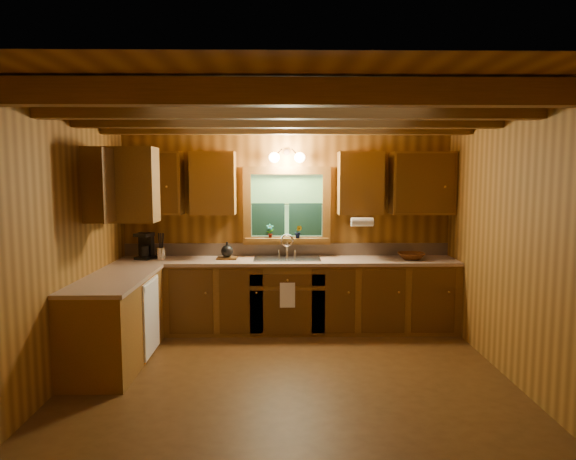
# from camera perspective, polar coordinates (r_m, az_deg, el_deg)

# --- Properties ---
(room) EXTENTS (4.20, 4.20, 4.20)m
(room) POSITION_cam_1_polar(r_m,az_deg,el_deg) (4.74, 0.14, -1.63)
(room) COLOR #4B2F12
(room) RESTS_ON ground
(ceiling_beams) EXTENTS (4.20, 2.54, 0.18)m
(ceiling_beams) POSITION_cam_1_polar(r_m,az_deg,el_deg) (4.73, 0.14, 12.81)
(ceiling_beams) COLOR brown
(ceiling_beams) RESTS_ON room
(base_cabinets) EXTENTS (4.20, 2.22, 0.86)m
(base_cabinets) POSITION_cam_1_polar(r_m,az_deg,el_deg) (6.18, -4.69, -8.04)
(base_cabinets) COLOR brown
(base_cabinets) RESTS_ON ground
(countertop) EXTENTS (4.20, 2.24, 0.04)m
(countertop) POSITION_cam_1_polar(r_m,az_deg,el_deg) (6.09, -4.60, -3.91)
(countertop) COLOR tan
(countertop) RESTS_ON base_cabinets
(backsplash) EXTENTS (4.20, 0.02, 0.16)m
(backsplash) POSITION_cam_1_polar(r_m,az_deg,el_deg) (6.65, -0.14, -2.18)
(backsplash) COLOR #A1846C
(backsplash) RESTS_ON room
(dishwasher_panel) EXTENTS (0.02, 0.60, 0.80)m
(dishwasher_panel) POSITION_cam_1_polar(r_m,az_deg,el_deg) (5.75, -14.98, -9.30)
(dishwasher_panel) COLOR white
(dishwasher_panel) RESTS_ON base_cabinets
(upper_cabinets) EXTENTS (4.19, 1.77, 0.78)m
(upper_cabinets) POSITION_cam_1_polar(r_m,az_deg,el_deg) (6.14, -5.38, 5.16)
(upper_cabinets) COLOR brown
(upper_cabinets) RESTS_ON room
(window) EXTENTS (1.12, 0.08, 1.00)m
(window) POSITION_cam_1_polar(r_m,az_deg,el_deg) (6.58, -0.14, 2.54)
(window) COLOR brown
(window) RESTS_ON room
(window_sill) EXTENTS (1.06, 0.14, 0.04)m
(window_sill) POSITION_cam_1_polar(r_m,az_deg,el_deg) (6.57, -0.13, -1.05)
(window_sill) COLOR brown
(window_sill) RESTS_ON room
(wall_sconce) EXTENTS (0.45, 0.21, 0.17)m
(wall_sconce) POSITION_cam_1_polar(r_m,az_deg,el_deg) (6.45, -0.12, 8.12)
(wall_sconce) COLOR black
(wall_sconce) RESTS_ON room
(paper_towel_roll) EXTENTS (0.27, 0.11, 0.11)m
(paper_towel_roll) POSITION_cam_1_polar(r_m,az_deg,el_deg) (6.33, 8.26, 0.89)
(paper_towel_roll) COLOR white
(paper_towel_roll) RESTS_ON upper_cabinets
(dish_towel) EXTENTS (0.18, 0.01, 0.30)m
(dish_towel) POSITION_cam_1_polar(r_m,az_deg,el_deg) (6.13, -0.06, -7.27)
(dish_towel) COLOR white
(dish_towel) RESTS_ON base_cabinets
(sink) EXTENTS (0.82, 0.48, 0.43)m
(sink) POSITION_cam_1_polar(r_m,az_deg,el_deg) (6.39, -0.10, -3.64)
(sink) COLOR silver
(sink) RESTS_ON countertop
(coffee_maker) EXTENTS (0.18, 0.23, 0.33)m
(coffee_maker) POSITION_cam_1_polar(r_m,az_deg,el_deg) (6.65, -15.59, -1.71)
(coffee_maker) COLOR black
(coffee_maker) RESTS_ON countertop
(utensil_crock) EXTENTS (0.12, 0.12, 0.33)m
(utensil_crock) POSITION_cam_1_polar(r_m,az_deg,el_deg) (6.55, -13.98, -2.48)
(utensil_crock) COLOR silver
(utensil_crock) RESTS_ON countertop
(cutting_board) EXTENTS (0.25, 0.18, 0.02)m
(cutting_board) POSITION_cam_1_polar(r_m,az_deg,el_deg) (6.43, -6.80, -3.13)
(cutting_board) COLOR #503011
(cutting_board) RESTS_ON countertop
(teakettle) EXTENTS (0.15, 0.15, 0.19)m
(teakettle) POSITION_cam_1_polar(r_m,az_deg,el_deg) (6.42, -6.81, -2.35)
(teakettle) COLOR black
(teakettle) RESTS_ON cutting_board
(wicker_basket) EXTENTS (0.39, 0.39, 0.08)m
(wicker_basket) POSITION_cam_1_polar(r_m,az_deg,el_deg) (6.53, 13.57, -2.84)
(wicker_basket) COLOR #48230C
(wicker_basket) RESTS_ON countertop
(potted_plant_left) EXTENTS (0.11, 0.08, 0.18)m
(potted_plant_left) POSITION_cam_1_polar(r_m,az_deg,el_deg) (6.55, -2.02, -0.09)
(potted_plant_left) COLOR #503011
(potted_plant_left) RESTS_ON window_sill
(potted_plant_right) EXTENTS (0.10, 0.09, 0.16)m
(potted_plant_right) POSITION_cam_1_polar(r_m,az_deg,el_deg) (6.52, 1.16, -0.20)
(potted_plant_right) COLOR #503011
(potted_plant_right) RESTS_ON window_sill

